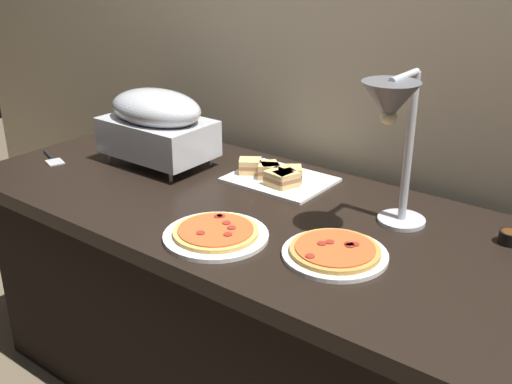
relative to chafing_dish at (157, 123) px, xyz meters
name	(u,v)px	position (x,y,z in m)	size (l,w,h in m)	color
back_wall	(328,41)	(0.45, 0.41, 0.28)	(4.40, 0.04, 2.40)	#C6B593
buffet_table	(241,302)	(0.45, -0.09, -0.53)	(1.90, 0.84, 0.76)	black
chafing_dish	(157,123)	(0.00, 0.00, 0.00)	(0.40, 0.25, 0.28)	#B7BABF
heat_lamp	(393,117)	(0.92, -0.04, 0.19)	(0.15, 0.30, 0.45)	#B7BABF
pizza_plate_front	(335,252)	(0.88, -0.21, -0.14)	(0.28, 0.28, 0.03)	white
pizza_plate_center	(216,234)	(0.56, -0.32, -0.14)	(0.30, 0.30, 0.03)	white
sandwich_platter	(276,176)	(0.45, 0.12, -0.13)	(0.34, 0.26, 0.06)	white
sauce_cup_near	(510,237)	(1.22, 0.14, -0.14)	(0.06, 0.06, 0.04)	black
serving_spatula	(52,159)	(-0.36, -0.21, -0.15)	(0.17, 0.09, 0.01)	#B7BABF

